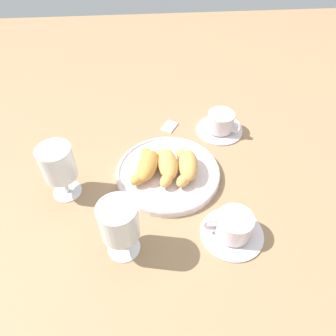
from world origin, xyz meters
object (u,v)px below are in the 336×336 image
(croissant_large, at_px, (187,166))
(juice_glass_left, at_px, (119,223))
(coffee_cup_far, at_px, (233,227))
(croissant_small, at_px, (167,165))
(coffee_cup_near, at_px, (220,124))
(sugar_packet, at_px, (169,126))
(pastry_plate, at_px, (168,173))
(juice_glass_right, at_px, (58,164))
(croissant_extra, at_px, (146,165))

(croissant_large, relative_size, juice_glass_left, 0.98)
(coffee_cup_far, height_order, juice_glass_left, juice_glass_left)
(coffee_cup_far, xyz_separation_m, juice_glass_left, (-0.01, 0.23, 0.07))
(croissant_small, relative_size, coffee_cup_near, 1.01)
(coffee_cup_far, distance_m, sugar_packet, 0.39)
(pastry_plate, distance_m, juice_glass_left, 0.24)
(juice_glass_right, bearing_deg, coffee_cup_near, -64.42)
(pastry_plate, relative_size, juice_glass_right, 1.87)
(croissant_large, xyz_separation_m, juice_glass_right, (-0.03, 0.29, 0.06))
(juice_glass_left, relative_size, juice_glass_right, 1.00)
(pastry_plate, xyz_separation_m, coffee_cup_far, (-0.18, -0.12, 0.02))
(coffee_cup_near, bearing_deg, juice_glass_right, 115.58)
(pastry_plate, height_order, croissant_large, croissant_large)
(croissant_small, xyz_separation_m, juice_glass_right, (-0.03, 0.24, 0.06))
(croissant_extra, xyz_separation_m, coffee_cup_near, (0.16, -0.22, -0.01))
(juice_glass_left, bearing_deg, coffee_cup_near, -37.14)
(croissant_small, height_order, coffee_cup_far, croissant_small)
(croissant_large, bearing_deg, croissant_extra, 84.21)
(coffee_cup_far, height_order, sugar_packet, coffee_cup_far)
(croissant_extra, bearing_deg, pastry_plate, -96.07)
(pastry_plate, distance_m, croissant_large, 0.05)
(croissant_extra, bearing_deg, sugar_packet, -21.03)
(coffee_cup_near, distance_m, juice_glass_right, 0.46)
(pastry_plate, relative_size, croissant_small, 1.91)
(coffee_cup_far, height_order, juice_glass_right, juice_glass_right)
(juice_glass_left, bearing_deg, juice_glass_right, 40.24)
(croissant_small, relative_size, juice_glass_left, 0.98)
(juice_glass_left, bearing_deg, pastry_plate, -29.00)
(juice_glass_left, distance_m, sugar_packet, 0.42)
(coffee_cup_near, bearing_deg, sugar_packet, 78.27)
(juice_glass_right, bearing_deg, juice_glass_left, -139.76)
(croissant_extra, height_order, sugar_packet, croissant_extra)
(croissant_extra, xyz_separation_m, juice_glass_right, (-0.04, 0.19, 0.06))
(croissant_small, relative_size, juice_glass_right, 0.98)
(coffee_cup_near, distance_m, coffee_cup_far, 0.35)
(croissant_small, relative_size, sugar_packet, 2.74)
(croissant_large, height_order, croissant_extra, same)
(pastry_plate, bearing_deg, juice_glass_left, 151.00)
(croissant_small, distance_m, coffee_cup_near, 0.24)
(croissant_small, distance_m, sugar_packet, 0.20)
(coffee_cup_near, height_order, juice_glass_right, juice_glass_right)
(croissant_large, distance_m, juice_glass_right, 0.30)
(juice_glass_right, bearing_deg, sugar_packet, -49.61)
(croissant_extra, xyz_separation_m, juice_glass_left, (-0.20, 0.06, 0.05))
(pastry_plate, bearing_deg, coffee_cup_near, -44.82)
(coffee_cup_near, bearing_deg, coffee_cup_far, 172.79)
(juice_glass_left, xyz_separation_m, juice_glass_right, (0.16, 0.14, 0.00))
(coffee_cup_far, distance_m, juice_glass_right, 0.40)
(croissant_large, xyz_separation_m, croissant_small, (0.00, 0.05, 0.00))
(croissant_large, distance_m, juice_glass_left, 0.25)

